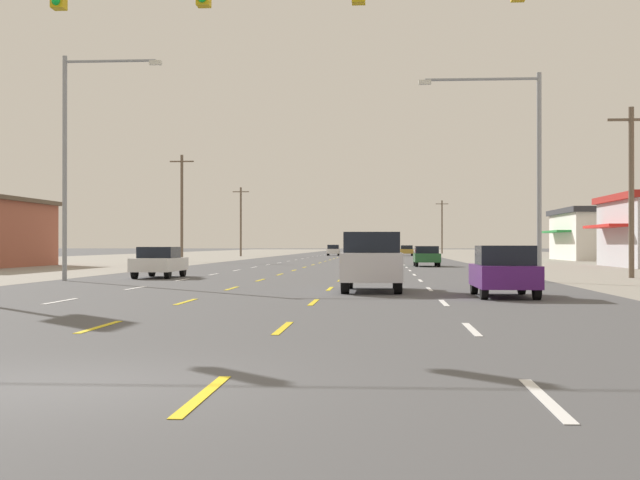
# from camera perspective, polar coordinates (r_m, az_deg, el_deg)

# --- Properties ---
(ground_plane) EXTENTS (572.00, 572.00, 0.00)m
(ground_plane) POSITION_cam_1_polar(r_m,az_deg,el_deg) (75.84, 1.25, -1.48)
(ground_plane) COLOR #4C4C4F
(lot_apron_left) EXTENTS (28.00, 440.00, 0.01)m
(lot_apron_left) POSITION_cam_1_polar(r_m,az_deg,el_deg) (80.89, -16.55, -1.39)
(lot_apron_left) COLOR gray
(lot_apron_left) RESTS_ON ground
(lot_apron_right) EXTENTS (28.00, 440.00, 0.01)m
(lot_apron_right) POSITION_cam_1_polar(r_m,az_deg,el_deg) (78.65, 19.58, -1.41)
(lot_apron_right) COLOR gray
(lot_apron_right) RESTS_ON ground
(lane_markings) EXTENTS (10.64, 227.60, 0.01)m
(lane_markings) POSITION_cam_1_polar(r_m,az_deg,el_deg) (114.31, 2.17, -1.07)
(lane_markings) COLOR white
(lane_markings) RESTS_ON ground
(signal_span_wire) EXTENTS (24.98, 0.53, 9.18)m
(signal_span_wire) POSITION_cam_1_polar(r_m,az_deg,el_deg) (20.94, -6.33, 10.50)
(signal_span_wire) COLOR brown
(signal_span_wire) RESTS_ON ground
(hatchback_far_right_nearest) EXTENTS (1.72, 3.90, 1.54)m
(hatchback_far_right_nearest) POSITION_cam_1_polar(r_m,az_deg,el_deg) (27.46, 11.58, -1.93)
(hatchback_far_right_nearest) COLOR #4C196B
(hatchback_far_right_nearest) RESTS_ON ground
(suv_inner_right_near) EXTENTS (1.98, 4.90, 1.98)m
(suv_inner_right_near) POSITION_cam_1_polar(r_m,az_deg,el_deg) (30.30, 3.32, -1.32)
(suv_inner_right_near) COLOR silver
(suv_inner_right_near) RESTS_ON ground
(sedan_far_left_mid) EXTENTS (1.80, 4.50, 1.46)m
(sedan_far_left_mid) POSITION_cam_1_polar(r_m,az_deg,el_deg) (43.25, -10.13, -1.36)
(sedan_far_left_mid) COLOR white
(sedan_far_left_mid) RESTS_ON ground
(sedan_far_right_midfar) EXTENTS (1.80, 4.50, 1.46)m
(sedan_far_right_midfar) POSITION_cam_1_polar(r_m,az_deg,el_deg) (65.12, 6.77, -1.00)
(sedan_far_right_midfar) COLOR #235B2D
(sedan_far_right_midfar) RESTS_ON ground
(sedan_far_right_far) EXTENTS (1.80, 4.50, 1.46)m
(sedan_far_right_far) POSITION_cam_1_polar(r_m,az_deg,el_deg) (126.43, 5.51, -0.66)
(sedan_far_right_far) COLOR #B28C33
(sedan_far_right_far) RESTS_ON ground
(hatchback_inner_left_farther) EXTENTS (1.72, 3.90, 1.54)m
(hatchback_inner_left_farther) POSITION_cam_1_polar(r_m,az_deg,el_deg) (127.19, 0.86, -0.65)
(hatchback_inner_left_farther) COLOR white
(hatchback_inner_left_farther) RESTS_ON ground
(sedan_inner_right_farthest) EXTENTS (1.80, 4.50, 1.46)m
(sedan_inner_right_farthest) POSITION_cam_1_polar(r_m,az_deg,el_deg) (137.40, 3.94, -0.63)
(sedan_inner_right_farthest) COLOR red
(sedan_inner_right_farthest) RESTS_ON ground
(box_truck_center_turn_distant_a) EXTENTS (2.40, 7.20, 3.23)m
(box_truck_center_turn_distant_a) POSITION_cam_1_polar(r_m,az_deg,el_deg) (137.65, 2.50, -0.18)
(box_truck_center_turn_distant_a) COLOR black
(box_truck_center_turn_distant_a) RESTS_ON ground
(storefront_right_row_2) EXTENTS (12.93, 14.29, 5.20)m
(storefront_right_row_2) POSITION_cam_1_polar(r_m,az_deg,el_deg) (95.78, 18.34, 0.36)
(storefront_right_row_2) COLOR silver
(storefront_right_row_2) RESTS_ON ground
(streetlight_left_row_0) EXTENTS (4.36, 0.26, 9.76)m
(streetlight_left_row_0) POSITION_cam_1_polar(r_m,az_deg,el_deg) (40.58, -15.26, 5.53)
(streetlight_left_row_0) COLOR gray
(streetlight_left_row_0) RESTS_ON ground
(streetlight_right_row_0) EXTENTS (5.12, 0.26, 8.77)m
(streetlight_right_row_0) POSITION_cam_1_polar(r_m,az_deg,el_deg) (38.74, 12.79, 5.16)
(streetlight_right_row_0) COLOR gray
(streetlight_right_row_0) RESTS_ON ground
(utility_pole_right_row_0) EXTENTS (2.20, 0.26, 8.04)m
(utility_pole_right_row_0) POSITION_cam_1_polar(r_m,az_deg,el_deg) (44.78, 19.11, 3.11)
(utility_pole_right_row_0) COLOR brown
(utility_pole_right_row_0) RESTS_ON ground
(utility_pole_left_row_1) EXTENTS (2.20, 0.26, 9.74)m
(utility_pole_left_row_1) POSITION_cam_1_polar(r_m,az_deg,el_deg) (82.88, -8.75, 2.13)
(utility_pole_left_row_1) COLOR brown
(utility_pole_left_row_1) RESTS_ON ground
(utility_pole_left_row_2) EXTENTS (2.20, 0.26, 9.27)m
(utility_pole_left_row_2) POSITION_cam_1_polar(r_m,az_deg,el_deg) (121.28, -5.04, 1.25)
(utility_pole_left_row_2) COLOR brown
(utility_pole_left_row_2) RESTS_ON ground
(utility_pole_right_row_3) EXTENTS (2.20, 0.26, 9.29)m
(utility_pole_right_row_3) POSITION_cam_1_polar(r_m,az_deg,el_deg) (158.75, 7.73, 0.89)
(utility_pole_right_row_3) COLOR brown
(utility_pole_right_row_3) RESTS_ON ground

